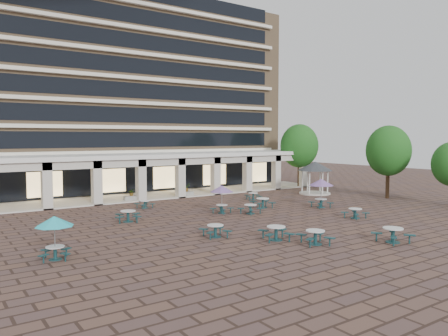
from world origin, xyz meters
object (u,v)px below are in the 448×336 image
at_px(planter_left, 132,197).
at_px(planter_right, 186,191).
at_px(picnic_table_2, 393,234).
at_px(picnic_table_0, 215,230).
at_px(picnic_table_1, 315,236).
at_px(gazebo, 315,170).

relative_size(planter_left, planter_right, 1.00).
bearing_deg(picnic_table_2, picnic_table_0, 145.80).
height_order(picnic_table_1, planter_right, planter_right).
bearing_deg(gazebo, picnic_table_0, -151.27).
bearing_deg(planter_left, picnic_table_0, -95.66).
height_order(picnic_table_0, planter_left, planter_left).
distance_m(picnic_table_1, gazebo, 22.57).
bearing_deg(picnic_table_1, picnic_table_2, -8.23).
relative_size(picnic_table_0, picnic_table_2, 0.91).
bearing_deg(gazebo, picnic_table_2, -124.45).
distance_m(picnic_table_2, planter_left, 24.63).
bearing_deg(gazebo, planter_right, 153.51).
xyz_separation_m(picnic_table_1, planter_left, (-1.98, 21.68, -0.06)).
distance_m(picnic_table_1, planter_right, 22.04).
height_order(picnic_table_0, picnic_table_2, picnic_table_2).
distance_m(gazebo, planter_right, 13.84).
bearing_deg(planter_left, gazebo, -18.57).
xyz_separation_m(picnic_table_0, picnic_table_1, (3.66, -4.69, 0.03)).
bearing_deg(picnic_table_1, gazebo, 64.79).
xyz_separation_m(picnic_table_2, gazebo, (12.21, 17.80, 2.09)).
bearing_deg(picnic_table_0, picnic_table_2, -31.26).
distance_m(picnic_table_2, planter_right, 23.90).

